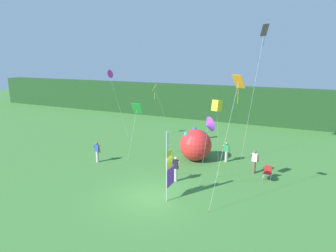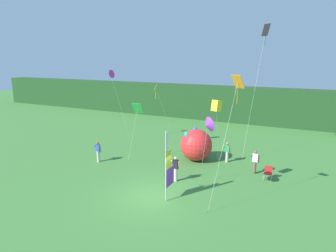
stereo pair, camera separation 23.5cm
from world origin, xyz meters
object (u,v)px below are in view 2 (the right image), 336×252
at_px(person_far_left, 227,152).
at_px(inflatable_balloon, 196,145).
at_px(banner_flag, 168,167).
at_px(person_near_banner, 255,161).
at_px(kite_yellow_diamond_2, 157,92).
at_px(person_far_right, 176,168).
at_px(kite_magenta_delta_1, 111,74).
at_px(kite_green_diamond_3, 137,110).
at_px(kite_yellow_box_4, 217,106).
at_px(kite_purple_delta_6, 208,125).
at_px(kite_black_diamond_5, 265,38).
at_px(person_mid_field, 98,151).
at_px(kite_orange_diamond_0, 236,90).
at_px(folding_chair, 268,172).

height_order(person_far_left, inflatable_balloon, inflatable_balloon).
height_order(banner_flag, person_near_banner, banner_flag).
bearing_deg(kite_yellow_diamond_2, person_far_right, -53.00).
relative_size(kite_magenta_delta_1, kite_green_diamond_3, 1.50).
height_order(person_far_right, kite_yellow_box_4, kite_yellow_box_4).
height_order(kite_magenta_delta_1, kite_purple_delta_6, kite_magenta_delta_1).
relative_size(inflatable_balloon, kite_magenta_delta_1, 0.38).
xyz_separation_m(kite_yellow_diamond_2, kite_black_diamond_5, (8.25, 1.87, 4.32)).
relative_size(inflatable_balloon, kite_yellow_diamond_2, 0.45).
bearing_deg(person_mid_field, person_far_left, 25.58).
bearing_deg(kite_yellow_diamond_2, kite_green_diamond_3, -87.35).
height_order(person_mid_field, inflatable_balloon, inflatable_balloon).
bearing_deg(person_near_banner, kite_orange_diamond_0, -93.42).
xyz_separation_m(person_far_right, kite_yellow_box_4, (2.69, -0.49, 4.28)).
bearing_deg(kite_yellow_box_4, inflatable_balloon, 121.41).
height_order(kite_orange_diamond_0, kite_black_diamond_5, kite_black_diamond_5).
relative_size(person_far_left, kite_black_diamond_5, 0.15).
bearing_deg(inflatable_balloon, person_mid_field, -151.64).
height_order(person_far_right, kite_magenta_delta_1, kite_magenta_delta_1).
distance_m(kite_yellow_box_4, kite_black_diamond_5, 9.36).
bearing_deg(kite_black_diamond_5, folding_chair, -72.28).
bearing_deg(kite_magenta_delta_1, kite_yellow_diamond_2, 1.03).
height_order(inflatable_balloon, kite_magenta_delta_1, kite_magenta_delta_1).
xyz_separation_m(folding_chair, kite_purple_delta_6, (-2.73, -4.55, 3.80)).
xyz_separation_m(inflatable_balloon, kite_yellow_diamond_2, (-4.28, 1.69, 3.68)).
bearing_deg(kite_purple_delta_6, kite_green_diamond_3, 149.02).
distance_m(inflatable_balloon, kite_orange_diamond_0, 8.92).
distance_m(person_far_right, kite_green_diamond_3, 5.89).
xyz_separation_m(person_far_right, inflatable_balloon, (-0.24, 4.31, 0.35)).
height_order(kite_magenta_delta_1, kite_green_diamond_3, kite_magenta_delta_1).
xyz_separation_m(kite_green_diamond_3, kite_purple_delta_6, (6.94, -4.17, 0.39)).
height_order(banner_flag, person_far_right, banner_flag).
bearing_deg(kite_orange_diamond_0, person_mid_field, 167.20).
relative_size(banner_flag, kite_orange_diamond_0, 0.57).
relative_size(kite_yellow_diamond_2, kite_yellow_box_4, 1.02).
distance_m(person_mid_field, kite_black_diamond_5, 15.27).
xyz_separation_m(folding_chair, kite_black_diamond_5, (-1.58, 4.95, 8.73)).
relative_size(person_far_left, kite_green_diamond_3, 0.35).
height_order(inflatable_balloon, kite_purple_delta_6, kite_purple_delta_6).
bearing_deg(person_far_right, kite_purple_delta_6, -32.33).
bearing_deg(kite_green_diamond_3, person_near_banner, 6.62).
bearing_deg(person_far_left, kite_green_diamond_3, -158.98).
bearing_deg(banner_flag, person_far_right, 105.00).
distance_m(person_mid_field, kite_green_diamond_3, 4.34).
bearing_deg(inflatable_balloon, person_near_banner, -9.48).
xyz_separation_m(person_far_right, kite_green_diamond_3, (-4.36, 2.53, 3.03)).
bearing_deg(kite_yellow_box_4, kite_purple_delta_6, -95.28).
distance_m(banner_flag, kite_green_diamond_3, 7.31).
distance_m(kite_green_diamond_3, kite_yellow_box_4, 7.77).
height_order(person_near_banner, kite_magenta_delta_1, kite_magenta_delta_1).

